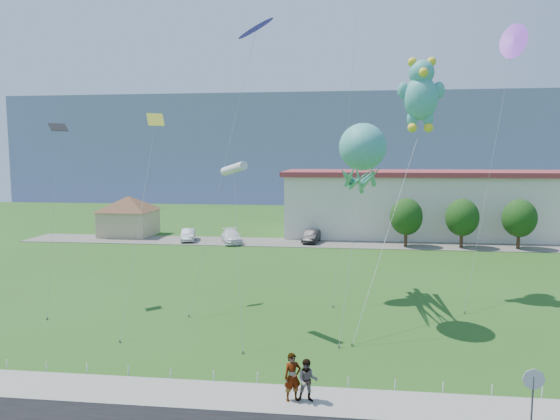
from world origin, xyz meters
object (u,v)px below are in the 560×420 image
object	(u,v)px
warehouse	(525,203)
teddy_bear_kite	(421,93)
parked_car_silver	(188,235)
parked_car_white	(232,236)
octopus_kite	(361,161)
pedestrian_left	(292,377)
pedestrian_right	(307,381)
parked_car_black	(312,236)
pavilion	(129,212)
stop_sign	(533,385)

from	to	relation	value
warehouse	teddy_bear_kite	size ratio (longest dim) A/B	3.59
parked_car_silver	parked_car_white	xyz separation A→B (m)	(5.41, -0.71, 0.03)
octopus_kite	teddy_bear_kite	bearing A→B (deg)	51.58
pedestrian_left	teddy_bear_kite	world-z (taller)	teddy_bear_kite
pedestrian_right	parked_car_silver	xyz separation A→B (m)	(-16.55, 37.59, -0.21)
pedestrian_right	parked_car_white	distance (m)	38.53
parked_car_silver	parked_car_black	xyz separation A→B (m)	(14.65, 0.61, 0.02)
pedestrian_left	parked_car_black	xyz separation A→B (m)	(-1.28, 38.17, -0.30)
pedestrian_right	warehouse	bearing A→B (deg)	57.88
warehouse	pedestrian_left	distance (m)	53.32
pedestrian_left	parked_car_white	size ratio (longest dim) A/B	0.39
pavilion	warehouse	size ratio (longest dim) A/B	0.15
pavilion	pedestrian_right	bearing A→B (deg)	-58.23
parked_car_black	warehouse	bearing A→B (deg)	26.47
parked_car_black	pedestrian_right	bearing A→B (deg)	-78.74
stop_sign	pedestrian_left	distance (m)	8.94
parked_car_white	octopus_kite	size ratio (longest dim) A/B	0.42
pavilion	warehouse	distance (m)	50.37
pavilion	parked_car_white	world-z (taller)	pavilion
parked_car_white	parked_car_black	world-z (taller)	parked_car_white
stop_sign	octopus_kite	bearing A→B (deg)	112.95
octopus_kite	parked_car_black	bearing A→B (deg)	99.62
stop_sign	parked_car_white	xyz separation A→B (m)	(-19.33, 38.21, -1.08)
pedestrian_left	stop_sign	bearing A→B (deg)	-32.45
stop_sign	teddy_bear_kite	distance (m)	22.70
stop_sign	pedestrian_left	size ratio (longest dim) A/B	1.27
pavilion	stop_sign	distance (m)	53.90
pavilion	parked_car_silver	xyz separation A→B (m)	(8.77, -3.28, -2.26)
pavilion	warehouse	bearing A→B (deg)	6.84
pedestrian_left	pedestrian_right	distance (m)	0.63
warehouse	parked_car_white	bearing A→B (deg)	-164.42
parked_car_white	teddy_bear_kite	bearing A→B (deg)	-66.15
warehouse	stop_sign	xyz separation A→B (m)	(-16.50, -48.21, -2.26)
parked_car_silver	pedestrian_right	bearing A→B (deg)	-78.52
octopus_kite	pedestrian_right	bearing A→B (deg)	-101.95
warehouse	parked_car_silver	size ratio (longest dim) A/B	14.26
warehouse	pedestrian_left	world-z (taller)	warehouse
pavilion	parked_car_black	distance (m)	23.67
parked_car_silver	teddy_bear_kite	size ratio (longest dim) A/B	0.25
parked_car_white	teddy_bear_kite	world-z (taller)	teddy_bear_kite
warehouse	octopus_kite	size ratio (longest dim) A/B	5.09
warehouse	pedestrian_right	xyz separation A→B (m)	(-24.69, -46.87, -3.15)
stop_sign	parked_car_white	size ratio (longest dim) A/B	0.50
parked_car_white	parked_car_black	distance (m)	9.34
pedestrian_left	parked_car_white	xyz separation A→B (m)	(-10.53, 36.85, -0.30)
stop_sign	pedestrian_right	distance (m)	8.34
parked_car_white	pedestrian_left	bearing A→B (deg)	-93.07
pedestrian_left	parked_car_silver	size ratio (longest dim) A/B	0.46
stop_sign	teddy_bear_kite	xyz separation A→B (m)	(-1.31, 18.80, 12.65)
stop_sign	teddy_bear_kite	size ratio (longest dim) A/B	0.15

